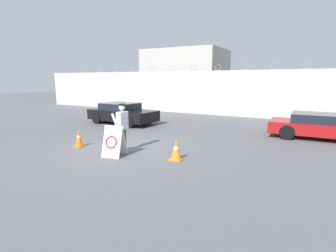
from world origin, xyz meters
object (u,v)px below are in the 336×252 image
security_guard (122,125)px  parked_car_far_side (321,126)px  barricade_sign (114,141)px  traffic_cone_near (176,150)px  traffic_cone_mid (79,138)px  parked_car_front_coupe (122,113)px

security_guard → parked_car_far_side: size_ratio=0.41×
barricade_sign → traffic_cone_near: (2.12, 0.68, -0.19)m
traffic_cone_near → barricade_sign: bearing=-162.1°
barricade_sign → security_guard: size_ratio=0.60×
traffic_cone_mid → parked_car_far_side: size_ratio=0.16×
traffic_cone_near → traffic_cone_mid: (-4.22, -0.35, 0.01)m
security_guard → traffic_cone_near: bearing=92.3°
traffic_cone_near → traffic_cone_mid: bearing=-175.3°
parked_car_far_side → traffic_cone_mid: bearing=-144.0°
traffic_cone_near → traffic_cone_mid: size_ratio=0.98×
barricade_sign → parked_car_front_coupe: (-4.14, 5.61, 0.10)m
security_guard → parked_car_far_side: bearing=133.4°
security_guard → traffic_cone_mid: 2.14m
traffic_cone_mid → parked_car_front_coupe: bearing=111.1°
traffic_cone_near → parked_car_far_side: parked_car_far_side is taller
security_guard → traffic_cone_near: (2.21, 0.08, -0.67)m
barricade_sign → traffic_cone_mid: bearing=159.9°
security_guard → parked_car_far_side: 8.89m
barricade_sign → parked_car_far_side: (6.40, 6.67, 0.05)m
barricade_sign → security_guard: security_guard is taller
traffic_cone_mid → parked_car_far_side: bearing=36.7°
traffic_cone_near → parked_car_front_coupe: bearing=141.8°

